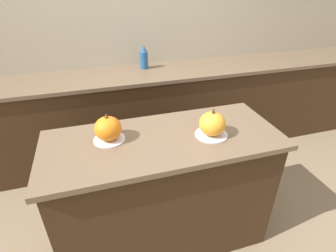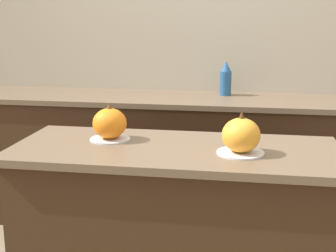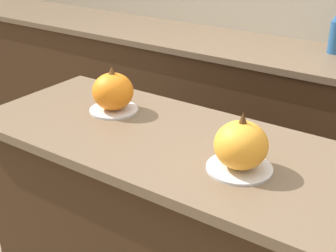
# 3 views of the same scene
# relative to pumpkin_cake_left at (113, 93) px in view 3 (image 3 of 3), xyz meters

# --- Properties ---
(kitchen_island) EXTENTS (1.48, 0.62, 0.91)m
(kitchen_island) POSITION_rel_pumpkin_cake_left_xyz_m (0.32, -0.07, -0.53)
(kitchen_island) COLOR #382314
(kitchen_island) RESTS_ON ground_plane
(back_counter) EXTENTS (6.00, 0.60, 0.94)m
(back_counter) POSITION_rel_pumpkin_cake_left_xyz_m (0.32, 1.11, -0.52)
(back_counter) COLOR #382314
(back_counter) RESTS_ON ground_plane
(pumpkin_cake_left) EXTENTS (0.19, 0.19, 0.18)m
(pumpkin_cake_left) POSITION_rel_pumpkin_cake_left_xyz_m (0.00, 0.00, 0.00)
(pumpkin_cake_left) COLOR silver
(pumpkin_cake_left) RESTS_ON kitchen_island
(pumpkin_cake_right) EXTENTS (0.20, 0.20, 0.19)m
(pumpkin_cake_right) POSITION_rel_pumpkin_cake_left_xyz_m (0.62, -0.13, 0.00)
(pumpkin_cake_right) COLOR silver
(pumpkin_cake_right) RESTS_ON kitchen_island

